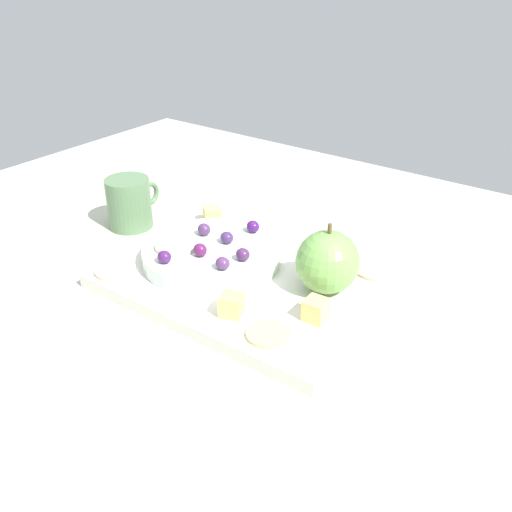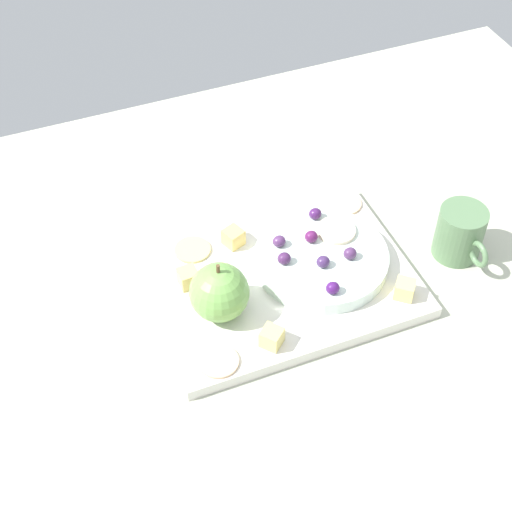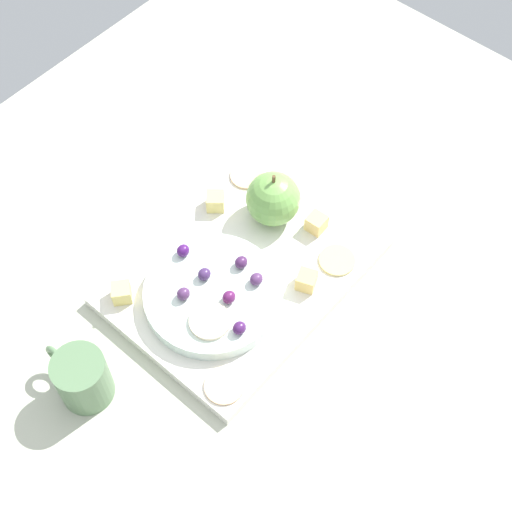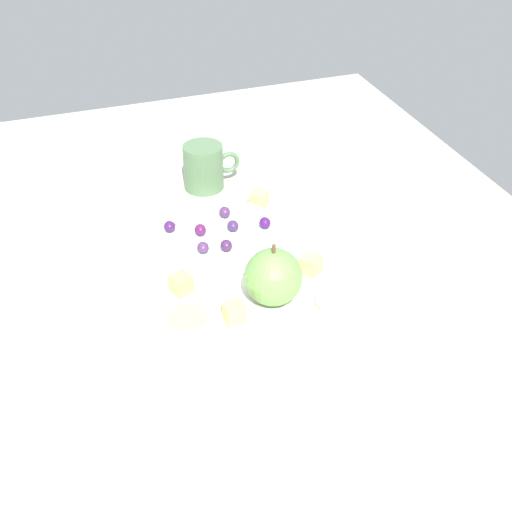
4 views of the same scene
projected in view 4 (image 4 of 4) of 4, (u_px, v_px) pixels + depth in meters
table at (242, 277)px, 112.04cm from camera, size 129.78×101.32×3.88cm
platter at (232, 270)px, 108.76cm from camera, size 35.98×26.68×1.84cm
serving_dish at (218, 236)px, 112.47cm from camera, size 18.78×18.78×2.17cm
apple_whole at (273, 277)px, 99.10cm from camera, size 7.94×7.94×7.94cm
apple_stem at (274, 249)px, 96.48cm from camera, size 0.50×0.50×1.20cm
cheese_cube_0 at (311, 265)px, 106.02cm from camera, size 3.63×3.63×2.57cm
cheese_cube_1 at (259, 199)px, 121.09cm from camera, size 3.63×3.63×2.57cm
cheese_cube_2 at (234, 313)px, 97.11cm from camera, size 2.70×2.70×2.57cm
cheese_cube_3 at (181, 284)px, 102.29cm from camera, size 3.33×3.33×2.57cm
cracker_0 at (142, 224)px, 116.87cm from camera, size 5.21×5.21×0.40cm
cracker_1 at (187, 317)px, 98.08cm from camera, size 5.21×5.21×0.40cm
cracker_2 at (333, 300)px, 101.03cm from camera, size 5.21×5.21×0.40cm
grape_0 at (265, 223)px, 111.91cm from camera, size 1.89×1.70×1.73cm
grape_1 at (233, 226)px, 111.30cm from camera, size 1.89×1.70×1.66cm
grape_2 at (204, 249)px, 106.35cm from camera, size 1.89×1.70×1.65cm
grape_3 at (226, 246)px, 106.95cm from camera, size 1.89×1.70×1.69cm
grape_4 at (200, 230)px, 110.27cm from camera, size 1.89×1.70×1.77cm
grape_5 at (170, 227)px, 111.11cm from camera, size 1.89×1.70×1.69cm
grape_6 at (225, 212)px, 114.45cm from camera, size 1.89×1.70×1.75cm
apple_slice_0 at (191, 220)px, 113.70cm from camera, size 5.52×5.52×0.60cm
cup at (204, 167)px, 128.36cm from camera, size 6.88×10.09×8.02cm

